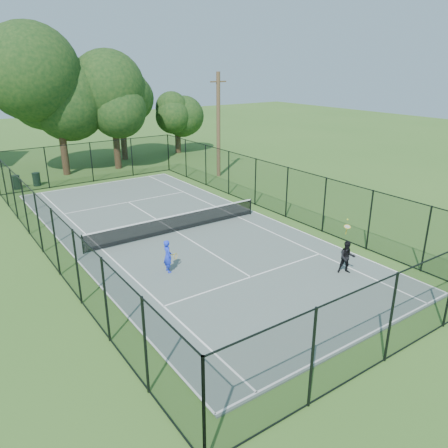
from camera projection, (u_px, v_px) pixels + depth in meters
ground at (177, 233)px, 23.31m from camera, size 120.00×120.00×0.00m
tennis_court at (177, 232)px, 23.30m from camera, size 11.00×24.00×0.06m
tennis_net at (176, 223)px, 23.11m from camera, size 10.08×0.08×0.95m
fence at (176, 206)px, 22.79m from camera, size 13.10×26.10×3.00m
tree_near_left at (57, 96)px, 33.33m from camera, size 7.65×7.65×9.98m
tree_near_mid at (114, 109)px, 35.80m from camera, size 6.13×6.13×8.02m
tree_near_right at (121, 108)px, 39.41m from camera, size 5.35×5.35×7.38m
tree_far_right at (177, 118)px, 42.87m from camera, size 4.13×4.13×5.46m
trash_bin_left at (16, 182)px, 31.19m from camera, size 0.58×0.58×0.99m
trash_bin_right at (36, 179)px, 32.05m from camera, size 0.58×0.58×0.96m
utility_pole at (218, 125)px, 33.57m from camera, size 1.40×0.30×7.92m
player_blue at (168, 256)px, 18.62m from camera, size 0.78×0.56×1.45m
player_black at (347, 257)px, 18.52m from camera, size 1.02×1.07×2.17m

